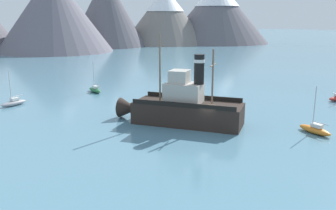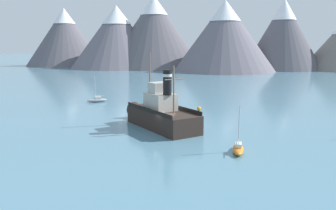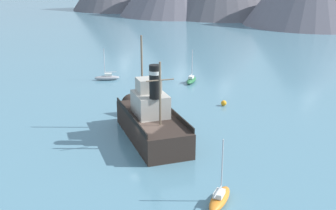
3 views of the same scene
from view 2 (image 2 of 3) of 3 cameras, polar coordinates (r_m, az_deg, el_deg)
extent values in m
plane|color=teal|center=(44.31, -0.57, -4.63)|extent=(600.00, 600.00, 0.00)
cone|color=#56545B|center=(187.74, -16.19, 10.41)|extent=(38.28, 38.28, 28.11)
cone|color=white|center=(188.18, -16.35, 13.55)|extent=(10.85, 10.85, 7.59)
cone|color=slate|center=(165.69, -8.22, 10.76)|extent=(41.91, 41.91, 27.82)
cone|color=white|center=(166.15, -8.31, 14.13)|extent=(13.28, 13.28, 8.40)
cone|color=#56545B|center=(164.56, -2.25, 11.63)|extent=(44.23, 44.23, 32.19)
cone|color=white|center=(165.34, -2.28, 15.71)|extent=(12.60, 12.60, 8.73)
cone|color=slate|center=(146.08, 9.08, 10.88)|extent=(40.79, 40.79, 27.84)
cone|color=white|center=(146.60, 9.18, 14.73)|extent=(12.69, 12.69, 8.25)
cone|color=#56545B|center=(161.96, 18.00, 10.71)|extent=(32.77, 32.77, 29.50)
cone|color=white|center=(162.53, 18.20, 14.37)|extent=(10.30, 10.30, 8.83)
cube|color=#2D231E|center=(46.98, -0.90, -2.29)|extent=(11.58, 11.62, 2.40)
cone|color=#2D231E|center=(53.14, -4.94, -0.90)|extent=(3.36, 3.36, 2.35)
cube|color=#B2ADA3|center=(46.97, -1.22, 0.56)|extent=(4.95, 4.95, 2.20)
cube|color=#B2ADA3|center=(47.14, -1.54, 2.80)|extent=(2.97, 2.97, 1.40)
cylinder|color=black|center=(45.17, -0.12, 3.65)|extent=(1.10, 1.10, 3.20)
cylinder|color=silver|center=(45.08, -0.12, 4.78)|extent=(1.16, 1.16, 0.35)
cylinder|color=#75604C|center=(49.02, -2.92, 4.07)|extent=(0.20, 0.20, 7.50)
cylinder|color=#75604C|center=(44.01, 0.92, 2.43)|extent=(0.20, 0.20, 6.00)
cylinder|color=#75604C|center=(43.86, 0.92, 4.14)|extent=(1.93, 1.92, 0.12)
cube|color=black|center=(45.63, -3.21, -0.81)|extent=(8.11, 8.18, 0.50)
cube|color=black|center=(47.83, 1.31, -0.30)|extent=(8.11, 8.18, 0.50)
ellipsoid|color=orange|center=(37.54, 11.19, -6.97)|extent=(1.28, 3.85, 0.70)
cube|color=silver|center=(37.20, 11.23, -6.27)|extent=(0.69, 1.13, 0.36)
cylinder|color=#B7B7BC|center=(37.20, 11.31, -3.22)|extent=(0.10, 0.10, 4.20)
cylinder|color=#B7B7BC|center=(36.71, 11.26, -5.89)|extent=(0.17, 1.80, 0.08)
ellipsoid|color=#286B3D|center=(69.26, -0.59, 0.95)|extent=(1.63, 3.92, 0.70)
cube|color=silver|center=(68.98, -0.61, 1.36)|extent=(0.79, 1.18, 0.36)
cylinder|color=#B7B7BC|center=(69.22, -0.57, 3.00)|extent=(0.10, 0.10, 4.20)
cylinder|color=#B7B7BC|center=(68.54, -0.64, 1.62)|extent=(0.33, 1.79, 0.08)
ellipsoid|color=gray|center=(69.21, -11.32, 0.75)|extent=(3.79, 2.99, 0.70)
cube|color=silver|center=(69.16, -11.17, 1.20)|extent=(1.27, 1.14, 0.36)
cylinder|color=#B7B7BC|center=(68.83, -11.63, 2.75)|extent=(0.10, 0.10, 4.20)
cylinder|color=#B7B7BC|center=(69.17, -10.85, 1.52)|extent=(1.55, 1.05, 0.08)
sphere|color=orange|center=(59.46, 4.98, -0.57)|extent=(0.70, 0.70, 0.70)
camera|label=1|loc=(31.37, -57.12, 6.04)|focal=38.00mm
camera|label=3|loc=(13.65, 53.33, 28.06)|focal=45.00mm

